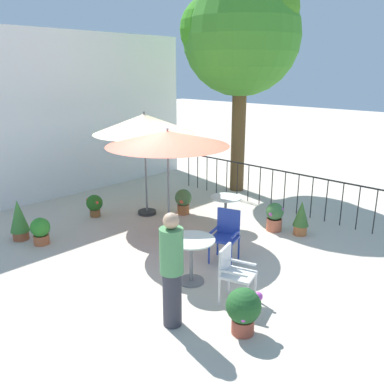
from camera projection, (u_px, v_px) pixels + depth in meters
ground_plane at (183, 239)px, 8.62m from camera, size 60.00×60.00×0.00m
villa_facade at (60, 116)px, 11.09m from camera, size 8.47×0.30×4.40m
terrace_railing at (266, 180)px, 10.50m from camera, size 0.03×5.89×1.01m
shade_tree at (242, 36)px, 10.98m from camera, size 3.29×3.13×5.81m
patio_umbrella_0 at (168, 139)px, 8.18m from camera, size 2.49×2.49×2.30m
patio_umbrella_1 at (144, 124)px, 9.48m from camera, size 2.38×2.38×2.48m
cafe_table_0 at (226, 207)px, 9.06m from camera, size 0.68×0.68×0.73m
cafe_table_1 at (191, 252)px, 6.73m from camera, size 0.79×0.79×0.77m
patio_chair_0 at (226, 232)px, 7.53m from camera, size 0.56×0.58×0.96m
patio_chair_1 at (233, 271)px, 6.16m from camera, size 0.55×0.58×0.87m
potted_plant_0 at (244, 309)px, 5.44m from camera, size 0.47×0.47×0.65m
potted_plant_1 at (301, 217)px, 8.72m from camera, size 0.34×0.34×0.76m
potted_plant_2 at (183, 200)px, 10.02m from camera, size 0.41×0.41×0.62m
potted_plant_3 at (41, 230)px, 8.28m from camera, size 0.39×0.39×0.56m
potted_plant_4 at (274, 216)px, 8.98m from camera, size 0.40×0.38×0.63m
potted_plant_5 at (95, 204)px, 9.85m from camera, size 0.39×0.39×0.53m
potted_plant_6 at (19, 219)px, 8.47m from camera, size 0.39×0.39×0.86m
standing_person at (172, 269)px, 5.50m from camera, size 0.44×0.44×1.64m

